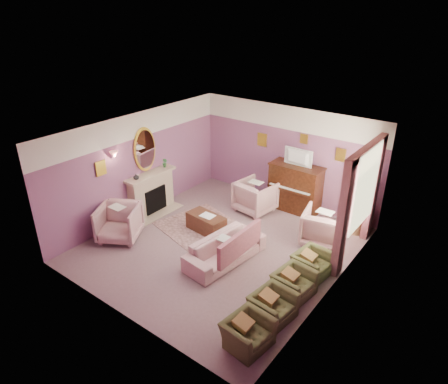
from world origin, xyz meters
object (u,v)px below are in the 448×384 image
Objects in this scene: piano at (295,188)px; olive_chair_c at (294,280)px; television at (297,156)px; coffee_table at (206,223)px; olive_chair_a at (248,329)px; floral_armchair_left at (255,195)px; olive_chair_d at (313,260)px; floral_armchair_right at (323,226)px; olive_chair_b at (273,302)px; side_table at (359,218)px; sofa at (225,245)px; floral_armchair_front at (119,221)px.

piano is 1.77× the size of olive_chair_c.
piano is 3.67m from olive_chair_c.
piano is 1.75× the size of television.
coffee_table is 3.84m from olive_chair_a.
floral_armchair_left is 1.24× the size of olive_chair_d.
floral_armchair_right is at bearing 25.06° from coffee_table.
side_table is at bearing 88.17° from olive_chair_b.
floral_armchair_right is (1.45, 1.96, 0.09)m from sofa.
olive_chair_d is (2.54, -1.67, -0.15)m from floral_armchair_left.
piano is at bearing 63.04° from coffee_table.
piano reaches higher than olive_chair_c.
coffee_table is at bearing 150.65° from olive_chair_b.
coffee_table is at bearing 179.73° from olive_chair_d.
sofa is 3.64m from side_table.
coffee_table is 3.87m from side_table.
olive_chair_a is at bearing -70.51° from piano.
floral_armchair_right is at bearing 96.59° from olive_chair_b.
floral_armchair_front is 1.40× the size of side_table.
side_table is (0.46, 1.13, -0.14)m from floral_armchair_right.
floral_armchair_front is (-2.68, -3.90, -1.11)m from television.
piano is 2.72m from coffee_table.
piano is 1.77× the size of olive_chair_a.
olive_chair_b and olive_chair_c have the same top height.
floral_armchair_right is at bearing -112.06° from side_table.
olive_chair_c is at bearing -80.82° from floral_armchair_right.
olive_chair_d is (0.00, 2.46, 0.00)m from olive_chair_a.
coffee_table is at bearing -154.94° from floral_armchair_right.
television is 0.82× the size of floral_armchair_left.
floral_armchair_left is at bearing 168.77° from floral_armchair_right.
floral_armchair_front is at bearing -162.70° from sofa.
floral_armchair_left is 4.18m from olive_chair_b.
floral_armchair_front is at bearing -124.48° from television.
floral_armchair_front is at bearing -124.14° from piano.
sofa is at bearing -72.31° from floral_armchair_left.
television is 1.14× the size of side_table.
side_table is (0.13, 3.19, 0.01)m from olive_chair_c.
piano reaches higher than coffee_table.
floral_armchair_left is at bearing 127.53° from olive_chair_b.
floral_armchair_front is 1.24× the size of olive_chair_b.
olive_chair_c is at bearing 9.34° from floral_armchair_front.
coffee_table is at bearing -103.43° from floral_armchair_left.
floral_armchair_left reaches higher than olive_chair_a.
television is 1.01× the size of olive_chair_c.
floral_armchair_front reaches higher than olive_chair_a.
olive_chair_b is at bearing -90.00° from olive_chair_d.
sofa is (-0.06, -3.08, -1.20)m from television.
olive_chair_d is (1.72, -2.36, -1.26)m from television.
floral_armchair_right reaches higher than sofa.
olive_chair_b is at bearing -29.35° from coffee_table.
piano reaches higher than side_table.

